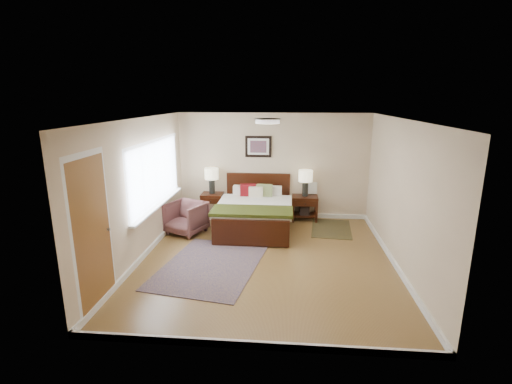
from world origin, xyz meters
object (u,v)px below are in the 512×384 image
(nightstand_left, at_px, (212,199))
(lamp_left, at_px, (212,176))
(bed, at_px, (255,208))
(armchair, at_px, (186,218))
(nightstand_right, at_px, (305,206))
(lamp_right, at_px, (306,178))
(rug_persian, at_px, (211,266))

(nightstand_left, bearing_deg, lamp_left, 90.00)
(bed, relative_size, armchair, 2.63)
(nightstand_right, height_order, lamp_right, lamp_right)
(nightstand_right, bearing_deg, nightstand_left, -179.77)
(lamp_left, bearing_deg, armchair, -108.22)
(rug_persian, bearing_deg, nightstand_left, 110.26)
(bed, bearing_deg, armchair, -166.74)
(bed, distance_m, rug_persian, 2.05)
(bed, xyz_separation_m, lamp_left, (-1.09, 0.74, 0.54))
(lamp_left, bearing_deg, lamp_right, 0.00)
(nightstand_left, relative_size, rug_persian, 0.28)
(lamp_right, xyz_separation_m, rug_persian, (-1.72, -2.64, -1.01))
(lamp_left, bearing_deg, nightstand_left, -90.00)
(nightstand_left, xyz_separation_m, nightstand_right, (2.21, 0.01, -0.12))
(nightstand_right, relative_size, armchair, 0.80)
(nightstand_left, relative_size, nightstand_right, 1.02)
(bed, relative_size, nightstand_right, 3.30)
(bed, height_order, lamp_left, lamp_left)
(bed, height_order, nightstand_left, bed)
(nightstand_right, relative_size, lamp_left, 0.98)
(nightstand_right, distance_m, rug_persian, 3.16)
(bed, bearing_deg, rug_persian, -107.54)
(lamp_right, bearing_deg, lamp_left, 180.00)
(bed, relative_size, nightstand_left, 3.25)
(nightstand_left, relative_size, lamp_right, 1.00)
(nightstand_left, distance_m, nightstand_right, 2.21)
(nightstand_left, height_order, nightstand_right, nightstand_left)
(lamp_left, height_order, lamp_right, lamp_left)
(lamp_left, relative_size, rug_persian, 0.28)
(bed, bearing_deg, lamp_right, 33.58)
(nightstand_left, distance_m, lamp_left, 0.55)
(nightstand_right, height_order, armchair, armchair)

